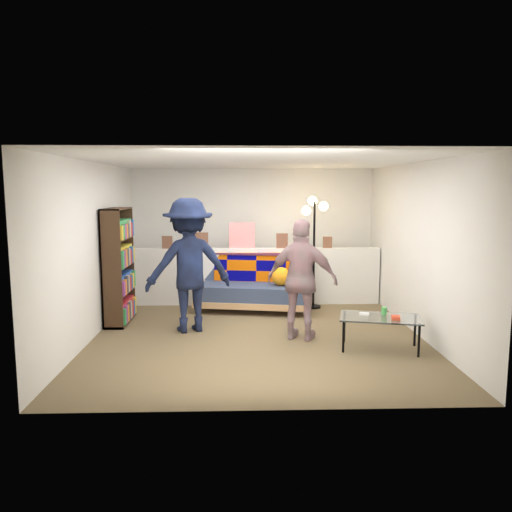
{
  "coord_description": "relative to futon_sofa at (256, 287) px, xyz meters",
  "views": [
    {
      "loc": [
        -0.23,
        -6.87,
        2.03
      ],
      "look_at": [
        0.0,
        0.4,
        1.05
      ],
      "focal_mm": 35.0,
      "sensor_mm": 36.0,
      "label": 1
    }
  ],
  "objects": [
    {
      "name": "person_left",
      "position": [
        -0.99,
        -1.24,
        0.57
      ],
      "size": [
        1.39,
        1.06,
        1.91
      ],
      "primitive_type": "imported",
      "rotation": [
        0.0,
        0.0,
        3.46
      ],
      "color": "black",
      "rests_on": "ground"
    },
    {
      "name": "coffee_table",
      "position": [
        1.52,
        -2.17,
        0.01
      ],
      "size": [
        1.1,
        0.77,
        0.52
      ],
      "color": "black",
      "rests_on": "ground"
    },
    {
      "name": "bookshelf",
      "position": [
        -2.11,
        -0.75,
        0.43
      ],
      "size": [
        0.29,
        0.87,
        1.75
      ],
      "color": "black",
      "rests_on": "ground"
    },
    {
      "name": "futon_sofa",
      "position": [
        0.0,
        0.0,
        0.0
      ],
      "size": [
        2.05,
        1.22,
        0.83
      ],
      "color": "tan",
      "rests_on": "ground"
    },
    {
      "name": "floor_lamp",
      "position": [
        0.99,
        0.12,
        0.96
      ],
      "size": [
        0.44,
        0.37,
        1.9
      ],
      "color": "black",
      "rests_on": "ground"
    },
    {
      "name": "room_shell",
      "position": [
        -0.03,
        -0.93,
        1.29
      ],
      "size": [
        4.6,
        5.05,
        2.45
      ],
      "color": "silver",
      "rests_on": "ground"
    },
    {
      "name": "person_right",
      "position": [
        0.57,
        -1.71,
        0.43
      ],
      "size": [
        1.04,
        0.73,
        1.64
      ],
      "primitive_type": "imported",
      "rotation": [
        0.0,
        0.0,
        2.76
      ],
      "color": "#C6808A",
      "rests_on": "ground"
    },
    {
      "name": "ledge_decor",
      "position": [
        -0.25,
        0.37,
        0.79
      ],
      "size": [
        2.97,
        0.02,
        0.45
      ],
      "color": "brown",
      "rests_on": "half_wall_ledge"
    },
    {
      "name": "half_wall_ledge",
      "position": [
        -0.03,
        0.39,
        0.11
      ],
      "size": [
        4.45,
        0.15,
        1.0
      ],
      "primitive_type": "cube",
      "color": "silver",
      "rests_on": "ground"
    },
    {
      "name": "ground",
      "position": [
        -0.03,
        -1.41,
        -0.39
      ],
      "size": [
        5.0,
        5.0,
        0.0
      ],
      "primitive_type": "plane",
      "color": "brown",
      "rests_on": "ground"
    }
  ]
}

